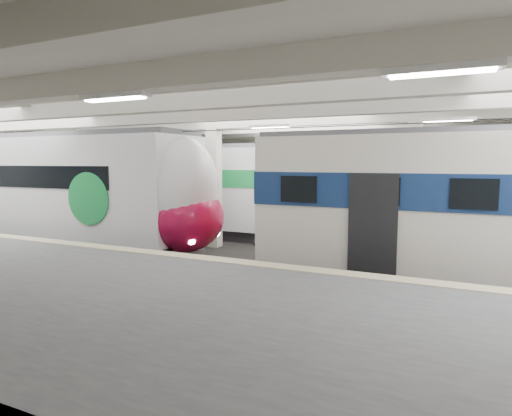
% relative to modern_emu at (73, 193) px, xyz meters
% --- Properties ---
extents(station_hall, '(36.00, 24.00, 5.75)m').
position_rel_modern_emu_xyz_m(station_hall, '(7.97, -1.74, 0.90)').
color(station_hall, black).
rests_on(station_hall, ground).
extents(modern_emu, '(15.01, 3.10, 4.78)m').
position_rel_modern_emu_xyz_m(modern_emu, '(0.00, 0.00, 0.00)').
color(modern_emu, white).
rests_on(modern_emu, ground).
extents(far_train, '(13.97, 2.93, 4.46)m').
position_rel_modern_emu_xyz_m(far_train, '(4.80, 5.50, -0.05)').
color(far_train, white).
rests_on(far_train, ground).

